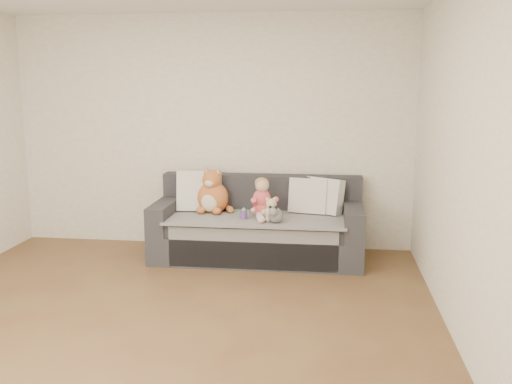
# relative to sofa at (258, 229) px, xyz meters

# --- Properties ---
(room_shell) EXTENTS (5.00, 5.00, 5.00)m
(room_shell) POSITION_rel_sofa_xyz_m (-0.58, -1.64, 0.99)
(room_shell) COLOR brown
(room_shell) RESTS_ON ground
(sofa) EXTENTS (2.20, 0.94, 0.85)m
(sofa) POSITION_rel_sofa_xyz_m (0.00, 0.00, 0.00)
(sofa) COLOR #27272C
(sofa) RESTS_ON ground
(cushion_left) EXTENTS (0.49, 0.26, 0.45)m
(cushion_left) POSITION_rel_sofa_xyz_m (-0.66, 0.10, 0.38)
(cushion_left) COLOR silver
(cushion_left) RESTS_ON sofa
(cushion_right_back) EXTENTS (0.44, 0.26, 0.39)m
(cushion_right_back) POSITION_rel_sofa_xyz_m (0.53, 0.13, 0.35)
(cushion_right_back) COLOR silver
(cushion_right_back) RESTS_ON sofa
(cushion_right_front) EXTENTS (0.45, 0.38, 0.39)m
(cushion_right_front) POSITION_rel_sofa_xyz_m (0.69, 0.14, 0.35)
(cushion_right_front) COLOR silver
(cushion_right_front) RESTS_ON sofa
(toddler) EXTENTS (0.30, 0.43, 0.42)m
(toddler) POSITION_rel_sofa_xyz_m (0.06, -0.13, 0.34)
(toddler) COLOR #D94C5A
(toddler) RESTS_ON sofa
(plush_cat) EXTENTS (0.41, 0.35, 0.52)m
(plush_cat) POSITION_rel_sofa_xyz_m (-0.50, 0.04, 0.35)
(plush_cat) COLOR #AA4A25
(plush_cat) RESTS_ON sofa
(teddy_bear) EXTENTS (0.19, 0.15, 0.25)m
(teddy_bear) POSITION_rel_sofa_xyz_m (0.17, -0.28, 0.26)
(teddy_bear) COLOR beige
(teddy_bear) RESTS_ON sofa
(plush_cow) EXTENTS (0.15, 0.23, 0.19)m
(plush_cow) POSITION_rel_sofa_xyz_m (0.21, -0.35, 0.24)
(plush_cow) COLOR white
(plush_cow) RESTS_ON sofa
(sippy_cup) EXTENTS (0.11, 0.07, 0.12)m
(sippy_cup) POSITION_rel_sofa_xyz_m (-0.12, -0.23, 0.23)
(sippy_cup) COLOR #6D3DA6
(sippy_cup) RESTS_ON sofa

